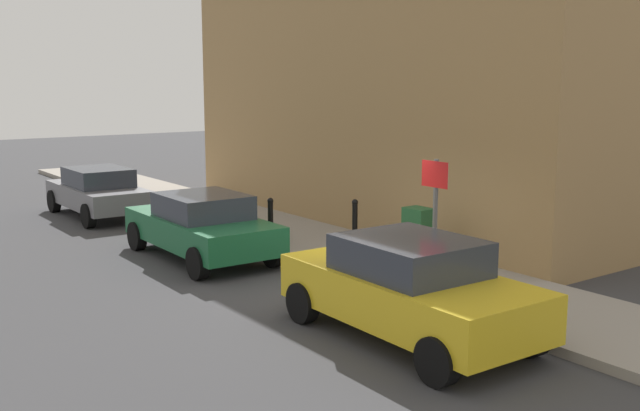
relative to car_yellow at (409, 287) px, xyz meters
name	(u,v)px	position (x,y,z in m)	size (l,w,h in m)	color
ground	(343,294)	(0.63, 2.38, -0.77)	(80.00, 80.00, 0.00)	#38383A
sidewalk	(257,225)	(2.49, 8.38, -0.70)	(2.68, 30.00, 0.15)	gray
corner_building	(420,37)	(6.83, 7.08, 4.09)	(6.11, 13.40, 9.73)	#9E7A4C
car_yellow	(409,287)	(0.00, 0.00, 0.00)	(2.00, 4.10, 1.50)	gold
car_green	(202,225)	(-0.17, 6.23, -0.05)	(1.94, 4.17, 1.39)	#195933
car_grey	(98,191)	(-0.26, 12.31, -0.06)	(1.78, 4.02, 1.37)	slate
utility_cabinet	(418,239)	(2.69, 2.65, -0.09)	(0.46, 0.61, 1.15)	#1E4C28
bollard_near_cabinet	(355,221)	(2.79, 4.75, -0.07)	(0.14, 0.14, 1.04)	black
bollard_far_kerb	(271,219)	(1.40, 6.00, -0.07)	(0.14, 0.14, 1.04)	black
street_sign	(435,206)	(1.57, 1.10, 0.89)	(0.08, 0.60, 2.30)	#59595B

